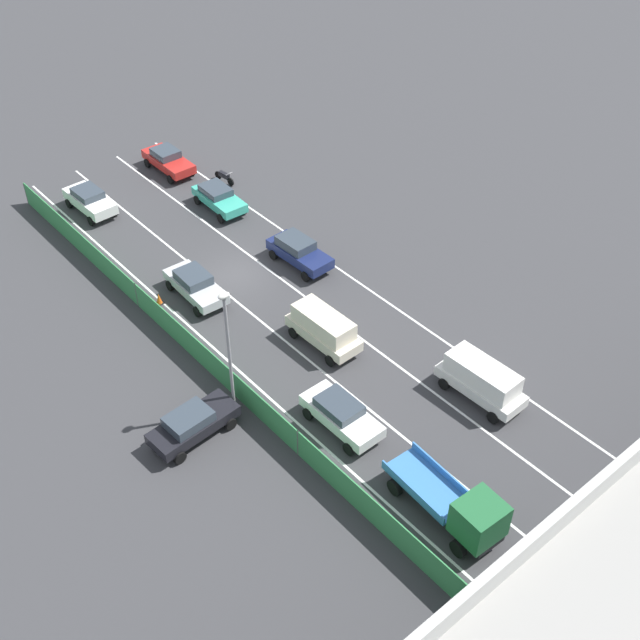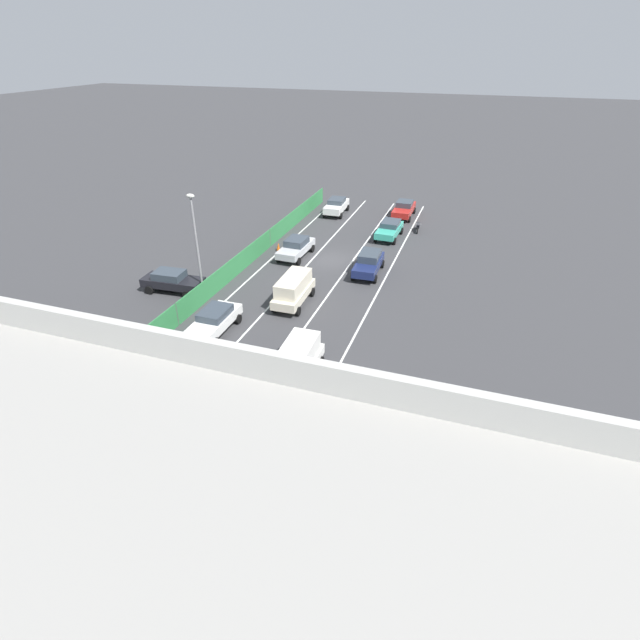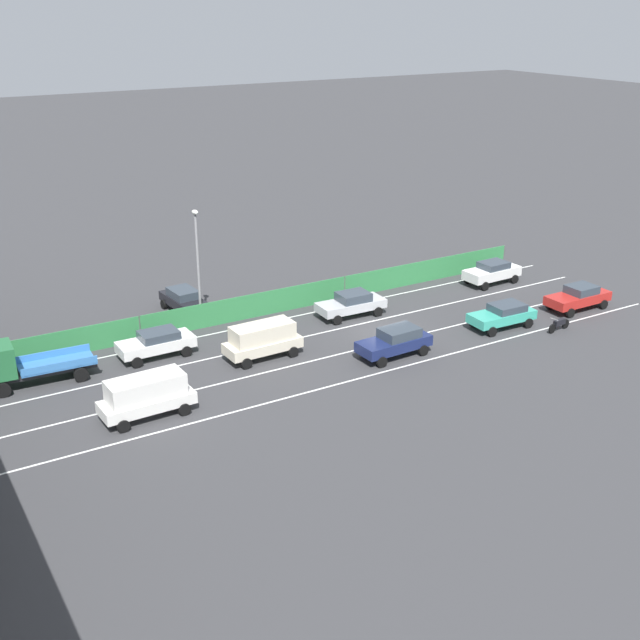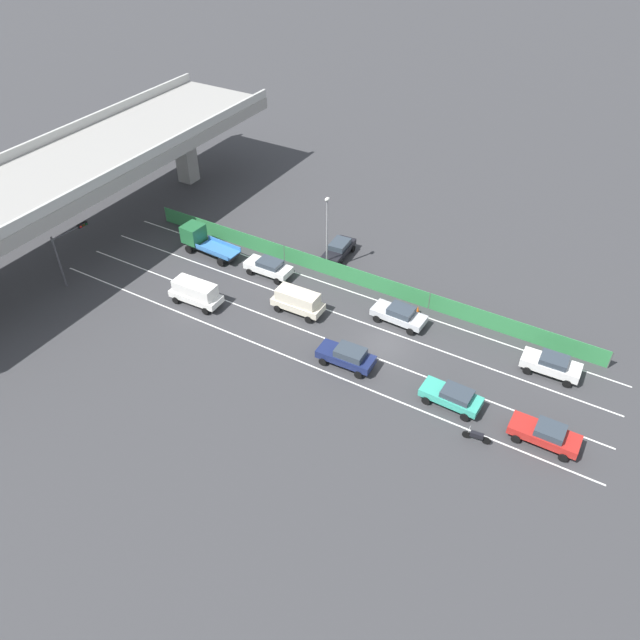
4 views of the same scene
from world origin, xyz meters
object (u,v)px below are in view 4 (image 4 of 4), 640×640
Objects in this scene: car_van_white at (195,292)px; traffic_cone at (418,310)px; motorcycle at (477,436)px; car_van_cream at (298,300)px; traffic_light at (69,245)px; car_sedan_navy at (347,356)px; car_taxi_teal at (452,396)px; car_sedan_red at (546,434)px; parked_sedan_dark at (339,249)px; street_lamp at (327,228)px; car_sedan_white at (269,267)px; car_hatchback_white at (551,364)px; car_sedan_silver at (399,314)px; flatbed_truck_blue at (201,240)px.

traffic_cone is (8.45, -17.16, -0.89)m from car_van_white.
motorcycle is at bearing -95.41° from car_van_white.
car_van_cream is 18.87m from motorcycle.
car_van_cream is at bearing -72.95° from traffic_light.
traffic_light reaches higher than car_van_white.
car_sedan_navy is 1.03× the size of car_taxi_teal.
traffic_light reaches higher than car_sedan_red.
traffic_cone is (10.92, 8.98, -0.13)m from motorcycle.
car_van_cream reaches higher than car_taxi_teal.
car_van_white is 1.08× the size of car_taxi_teal.
car_sedan_navy is 0.98× the size of parked_sedan_dark.
car_van_white is at bearing 144.58° from street_lamp.
motorcycle reaches higher than traffic_cone.
motorcycle is 23.11m from street_lamp.
car_sedan_navy is at bearing 89.85° from car_sedan_red.
car_sedan_white is at bearing 71.25° from car_taxi_teal.
car_taxi_teal is 3.53m from motorcycle.
motorcycle is at bearing -140.58° from traffic_cone.
parked_sedan_dark reaches higher than car_sedan_white.
car_sedan_navy is at bearing 116.82° from car_hatchback_white.
car_sedan_navy is 9.03m from traffic_cone.
parked_sedan_dark is at bearing 55.92° from car_sedan_silver.
motorcycle is (-5.92, -17.90, -0.73)m from car_van_cream.
traffic_cone is at bearing 55.87° from car_sedan_red.
car_sedan_navy is 6.47× the size of traffic_cone.
parked_sedan_dark is at bearing 60.55° from car_sedan_red.
car_van_white is 14.52m from parked_sedan_dark.
traffic_cone is at bearing -112.70° from parked_sedan_dark.
car_van_white is 17.55m from car_sedan_silver.
motorcycle is (-2.14, 3.98, -0.43)m from car_sedan_red.
street_lamp reaches higher than car_hatchback_white.
car_sedan_red is at bearing -91.27° from car_taxi_teal.
car_van_white is 0.78× the size of flatbed_truck_blue.
car_sedan_navy is 8.48m from car_taxi_teal.
motorcycle is at bearing -101.07° from car_sedan_navy.
flatbed_truck_blue is 8.66× the size of traffic_cone.
car_taxi_teal is 6.64m from car_sedan_red.
parked_sedan_dark reaches higher than traffic_cone.
car_van_cream reaches higher than car_sedan_white.
car_van_white is 0.63× the size of street_lamp.
parked_sedan_dark is (5.88, -4.13, 0.00)m from car_sedan_white.
car_hatchback_white is 7.13m from car_sedan_red.
car_van_cream is (3.74, 6.76, 0.25)m from car_sedan_navy.
traffic_light is at bearing 93.19° from car_sedan_red.
car_hatchback_white is at bearing -99.22° from street_lamp.
parked_sedan_dark is at bearing 74.55° from car_hatchback_white.
car_van_white is (-6.76, 3.01, 0.33)m from car_sedan_white.
car_sedan_silver is (6.43, -16.32, -0.33)m from car_van_white.
car_sedan_silver reaches higher than motorcycle.
street_lamp reaches higher than car_sedan_red.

